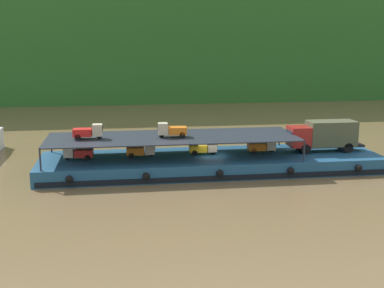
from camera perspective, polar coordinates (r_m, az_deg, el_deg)
The scene contains 11 objects.
ground_plane at distance 49.47m, azimuth 2.19°, elevation -2.99°, with size 400.00×400.00×0.00m, color brown.
hillside_far_bank at distance 114.11m, azimuth -4.00°, elevation 15.72°, with size 115.20×33.90×35.96m.
cargo_barge at distance 49.26m, azimuth 2.21°, elevation -2.16°, with size 33.11×8.83×1.50m.
covered_lorry at distance 52.25m, azimuth 14.77°, elevation 1.02°, with size 7.87×2.33×3.10m.
cargo_rack at distance 48.16m, azimuth -2.23°, elevation 0.79°, with size 23.91×7.50×2.00m.
mini_truck_lower_stern at distance 48.46m, azimuth -12.87°, elevation -0.94°, with size 2.79×1.29×1.38m.
mini_truck_lower_aft at distance 48.52m, azimuth -5.81°, elevation -0.68°, with size 2.75×1.22×1.38m.
mini_truck_lower_mid at distance 49.40m, azimuth 1.33°, elevation -0.39°, with size 2.78×1.27×1.38m.
mini_truck_lower_fore at distance 50.64m, azimuth 7.99°, elevation -0.20°, with size 2.76×1.23×1.38m.
mini_truck_upper_stern at distance 47.81m, azimuth -11.71°, elevation 1.39°, with size 2.76×1.24×1.38m.
mini_truck_upper_mid at distance 47.71m, azimuth -2.33°, elevation 1.61°, with size 2.79×1.29×1.38m.
Camera 1 is at (-8.73, -46.98, 12.78)m, focal length 46.84 mm.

